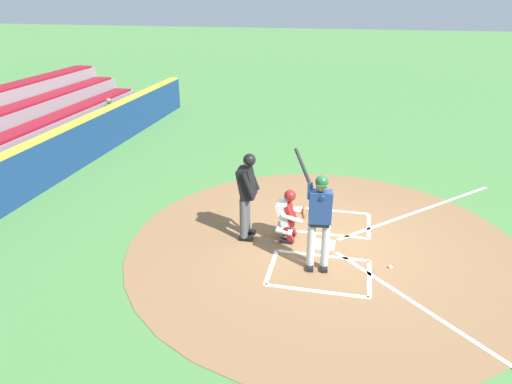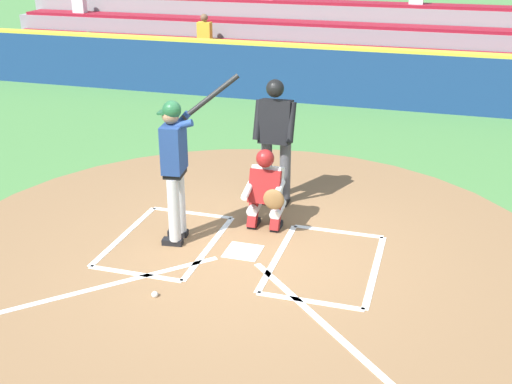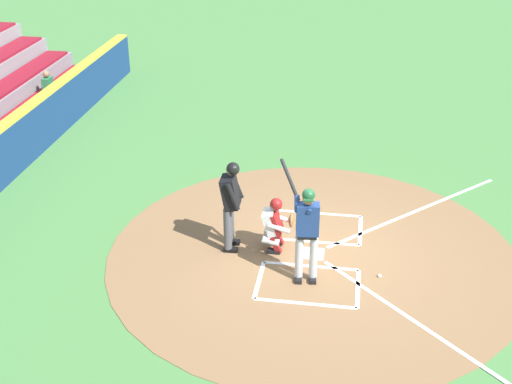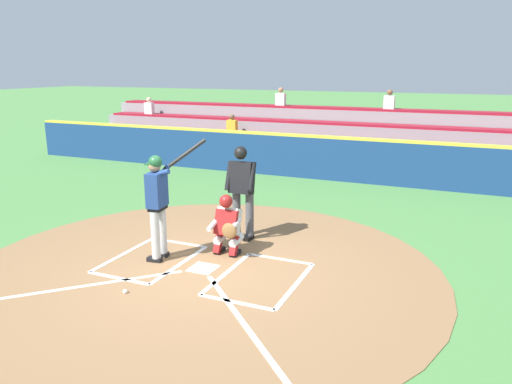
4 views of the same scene
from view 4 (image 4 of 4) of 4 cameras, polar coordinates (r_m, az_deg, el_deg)
ground_plane at (r=8.47m, az=-6.12°, el=-8.84°), size 120.00×120.00×0.00m
dirt_circle at (r=8.47m, az=-6.12°, el=-8.81°), size 8.00×8.00×0.01m
home_plate_and_chalk at (r=7.78m, az=-9.36°, el=-11.02°), size 7.93×4.91×0.01m
batter at (r=8.63m, az=-11.27°, el=-0.87°), size 0.88×0.81×2.13m
catcher at (r=8.85m, az=-3.33°, el=-3.67°), size 0.59×0.60×1.13m
plate_umpire at (r=9.50m, az=-1.63°, el=0.66°), size 0.59×0.42×1.86m
baseball at (r=7.81m, az=-14.90°, el=-11.06°), size 0.07×0.07×0.07m
backstop_wall at (r=15.01m, az=8.03°, el=3.95°), size 22.00×0.36×1.31m
bleacher_stand at (r=17.59m, az=10.40°, el=5.55°), size 20.00×3.40×2.55m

